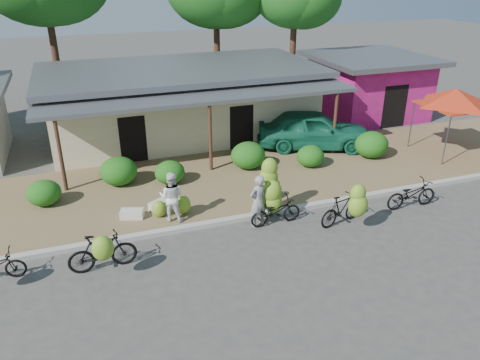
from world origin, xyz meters
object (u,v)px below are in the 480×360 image
object	(u,v)px
bystander	(172,197)
vendor	(258,201)
sack_near	(161,205)
red_canopy	(455,97)
teal_van	(313,129)
bike_left	(102,251)
bike_center	(272,197)
bike_far_right	(411,194)
bike_right	(347,207)
sack_far	(132,214)

from	to	relation	value
bystander	vendor	bearing A→B (deg)	-174.24
sack_near	red_canopy	bearing A→B (deg)	4.47
teal_van	red_canopy	bearing A→B (deg)	-94.38
bike_left	bike_center	bearing A→B (deg)	-80.83
bike_far_right	bystander	world-z (taller)	bystander
bike_left	bike_right	size ratio (longest dim) A/B	1.05
bike_left	bike_far_right	world-z (taller)	bike_left
bike_center	sack_far	distance (m)	4.66
vendor	teal_van	size ratio (longest dim) A/B	0.35
red_canopy	bike_far_right	xyz separation A→B (m)	(-4.65, -3.61, -2.11)
vendor	bystander	world-z (taller)	bystander
bike_left	bike_center	size ratio (longest dim) A/B	0.89
red_canopy	bike_center	bearing A→B (deg)	-163.56
bike_center	sack_far	bearing A→B (deg)	68.88
bike_right	vendor	size ratio (longest dim) A/B	1.03
bike_left	bike_right	bearing A→B (deg)	-92.50
sack_near	bystander	distance (m)	1.14
sack_near	bike_left	bearing A→B (deg)	-126.86
red_canopy	bystander	world-z (taller)	red_canopy
bike_right	sack_far	world-z (taller)	bike_right
sack_far	bystander	size ratio (longest dim) A/B	0.44
red_canopy	bike_far_right	bearing A→B (deg)	-142.23
sack_near	bystander	size ratio (longest dim) A/B	0.50
sack_far	bike_left	bearing A→B (deg)	-113.51
bike_right	teal_van	xyz separation A→B (m)	(2.20, 6.49, 0.28)
bike_left	vendor	size ratio (longest dim) A/B	1.08
red_canopy	sack_far	distance (m)	14.19
red_canopy	bike_left	bearing A→B (deg)	-165.58
bike_right	sack_far	size ratio (longest dim) A/B	2.41
red_canopy	bike_center	size ratio (longest dim) A/B	1.65
red_canopy	sack_near	distance (m)	13.15
red_canopy	teal_van	size ratio (longest dim) A/B	0.70
bike_right	sack_near	bearing A→B (deg)	47.59
red_canopy	sack_near	xyz separation A→B (m)	(-12.90, -1.01, -2.34)
bike_center	bike_left	bearing A→B (deg)	98.69
teal_van	bike_right	bearing A→B (deg)	-177.68
bike_far_right	bystander	bearing A→B (deg)	79.13
bike_center	vendor	distance (m)	0.58
red_canopy	vendor	size ratio (longest dim) A/B	1.99
vendor	teal_van	xyz separation A→B (m)	(4.85, 5.48, 0.10)
red_canopy	bystander	bearing A→B (deg)	-171.53
bike_far_right	sack_far	world-z (taller)	bike_far_right
sack_near	vendor	size ratio (longest dim) A/B	0.48
bike_far_right	teal_van	size ratio (longest dim) A/B	0.38
bike_left	sack_near	world-z (taller)	bike_left
bike_center	bike_far_right	xyz separation A→B (m)	(4.91, -0.78, -0.34)
sack_far	teal_van	size ratio (longest dim) A/B	0.15
red_canopy	bike_far_right	size ratio (longest dim) A/B	1.82
red_canopy	bike_right	size ratio (longest dim) A/B	1.93
sack_near	teal_van	world-z (taller)	teal_van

